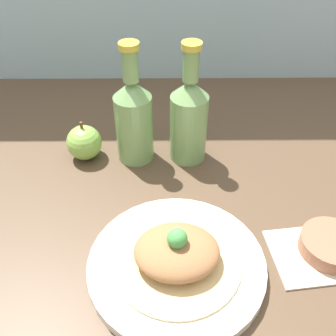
{
  "coord_description": "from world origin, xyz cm",
  "views": [
    {
      "loc": [
        -8.41,
        -50.19,
        53.1
      ],
      "look_at": [
        -7.97,
        1.84,
        8.9
      ],
      "focal_mm": 42.0,
      "sensor_mm": 36.0,
      "label": 1
    }
  ],
  "objects_px": {
    "plate": "(177,264)",
    "apple": "(84,143)",
    "dipping_bowl": "(331,246)",
    "cider_bottle_right": "(189,117)",
    "plated_food": "(177,253)",
    "cider_bottle_left": "(134,118)"
  },
  "relations": [
    {
      "from": "apple",
      "to": "plate",
      "type": "bearing_deg",
      "value": -57.22
    },
    {
      "from": "apple",
      "to": "plated_food",
      "type": "bearing_deg",
      "value": -57.22
    },
    {
      "from": "plate",
      "to": "dipping_bowl",
      "type": "height_order",
      "value": "dipping_bowl"
    },
    {
      "from": "plate",
      "to": "apple",
      "type": "height_order",
      "value": "apple"
    },
    {
      "from": "plated_food",
      "to": "dipping_bowl",
      "type": "relative_size",
      "value": 2.0
    },
    {
      "from": "plate",
      "to": "cider_bottle_right",
      "type": "xyz_separation_m",
      "value": [
        0.03,
        0.29,
        0.09
      ]
    },
    {
      "from": "cider_bottle_right",
      "to": "apple",
      "type": "distance_m",
      "value": 0.23
    },
    {
      "from": "apple",
      "to": "dipping_bowl",
      "type": "xyz_separation_m",
      "value": [
        0.44,
        -0.26,
        -0.02
      ]
    },
    {
      "from": "plate",
      "to": "apple",
      "type": "distance_m",
      "value": 0.35
    },
    {
      "from": "plate",
      "to": "apple",
      "type": "xyz_separation_m",
      "value": [
        -0.19,
        0.29,
        0.02
      ]
    },
    {
      "from": "dipping_bowl",
      "to": "cider_bottle_left",
      "type": "bearing_deg",
      "value": 142.25
    },
    {
      "from": "cider_bottle_left",
      "to": "apple",
      "type": "xyz_separation_m",
      "value": [
        -0.11,
        -0.0,
        -0.06
      ]
    },
    {
      "from": "cider_bottle_left",
      "to": "apple",
      "type": "relative_size",
      "value": 2.88
    },
    {
      "from": "plate",
      "to": "plated_food",
      "type": "height_order",
      "value": "plated_food"
    },
    {
      "from": "cider_bottle_right",
      "to": "dipping_bowl",
      "type": "height_order",
      "value": "cider_bottle_right"
    },
    {
      "from": "plated_food",
      "to": "dipping_bowl",
      "type": "xyz_separation_m",
      "value": [
        0.25,
        0.03,
        -0.03
      ]
    },
    {
      "from": "dipping_bowl",
      "to": "cider_bottle_right",
      "type": "bearing_deg",
      "value": 130.8
    },
    {
      "from": "plate",
      "to": "cider_bottle_right",
      "type": "relative_size",
      "value": 1.11
    },
    {
      "from": "cider_bottle_left",
      "to": "dipping_bowl",
      "type": "relative_size",
      "value": 2.5
    },
    {
      "from": "plated_food",
      "to": "cider_bottle_left",
      "type": "xyz_separation_m",
      "value": [
        -0.08,
        0.29,
        0.06
      ]
    },
    {
      "from": "cider_bottle_right",
      "to": "apple",
      "type": "bearing_deg",
      "value": -179.84
    },
    {
      "from": "cider_bottle_left",
      "to": "dipping_bowl",
      "type": "height_order",
      "value": "cider_bottle_left"
    }
  ]
}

